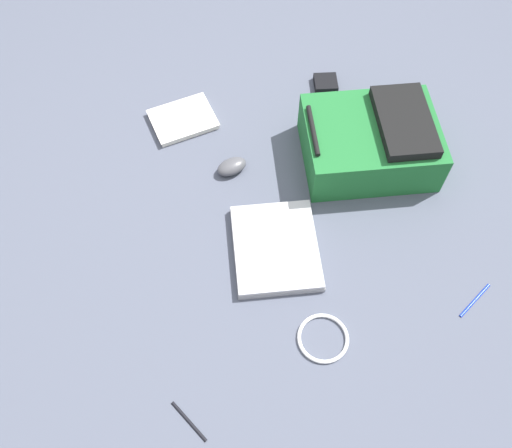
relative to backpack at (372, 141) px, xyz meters
The scene contains 9 objects.
ground_plane 0.44m from the backpack, 115.21° to the left, with size 3.96×3.96×0.00m, color #4C5160.
backpack is the anchor object (origin of this frame).
laptop 0.50m from the backpack, 126.60° to the left, with size 0.34×0.29×0.03m.
book_comic 0.68m from the backpack, 64.28° to the left, with size 0.22×0.25×0.02m.
computer_mouse 0.48m from the backpack, 85.16° to the left, with size 0.06×0.10×0.04m, color #4C4C51.
cable_coil 0.69m from the backpack, 151.70° to the left, with size 0.15×0.15×0.01m, color silver.
pen_black 1.06m from the backpack, 135.66° to the left, with size 0.01×0.01×0.14m, color black.
pen_blue 0.61m from the backpack, 165.40° to the right, with size 0.01×0.01×0.15m, color #1933B2.
earbud_pouch 0.37m from the backpack, ahead, with size 0.09×0.09×0.03m, color black.
Camera 1 is at (-0.90, 0.23, 1.54)m, focal length 38.93 mm.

